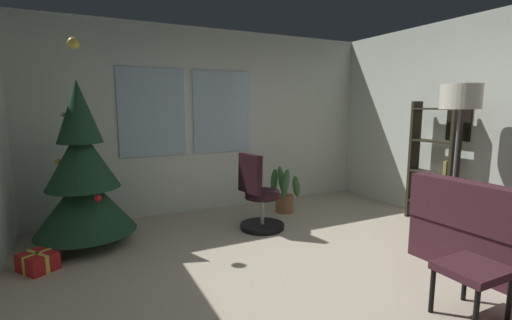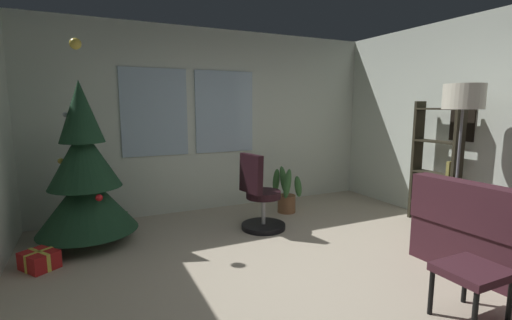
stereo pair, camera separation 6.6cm
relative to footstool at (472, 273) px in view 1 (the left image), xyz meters
name	(u,v)px [view 1 (the left image)]	position (x,y,z in m)	size (l,w,h in m)	color
ground_plane	(319,289)	(-0.69, 0.91, -0.40)	(5.13, 5.34, 0.10)	#B9AB95
wall_back_with_windows	(212,121)	(-0.70, 3.62, 0.99)	(5.13, 0.12, 2.66)	silver
wall_right_with_frames	(508,126)	(1.93, 0.91, 0.98)	(0.12, 5.34, 2.66)	silver
footstool	(472,273)	(0.00, 0.00, 0.00)	(0.45, 0.39, 0.41)	#3C1C24
holiday_tree	(83,179)	(-2.50, 2.80, 0.41)	(1.07, 1.07, 2.26)	#4C331E
gift_box_red	(38,262)	(-2.94, 2.31, -0.26)	(0.39, 0.40, 0.18)	red
gift_box_green	(115,220)	(-2.16, 3.32, -0.26)	(0.27, 0.27, 0.18)	#1E722D
office_chair	(259,200)	(-0.53, 2.39, 0.03)	(0.56, 0.56, 0.97)	black
bookshelf	(433,170)	(1.66, 1.64, 0.36)	(0.18, 0.64, 1.62)	#2B271C
floor_lamp	(460,105)	(1.38, 1.13, 1.22)	(0.43, 0.43, 1.80)	slate
potted_plant	(284,194)	(0.13, 2.89, -0.07)	(0.37, 0.52, 0.69)	#915F3D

